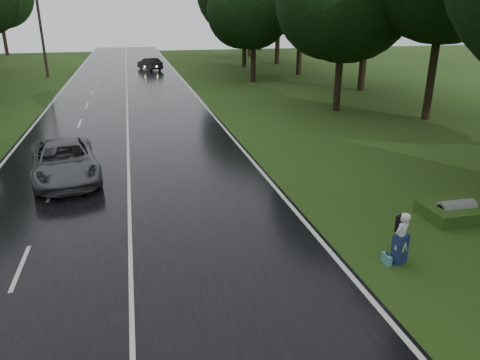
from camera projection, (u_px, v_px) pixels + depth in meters
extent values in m
plane|color=#284614|center=(131.00, 295.00, 11.36)|extent=(160.00, 160.00, 0.00)
cube|color=black|center=(127.00, 121.00, 29.56)|extent=(12.00, 140.00, 0.04)
cube|color=silver|center=(127.00, 121.00, 29.56)|extent=(0.12, 140.00, 0.01)
imported|color=#55595B|center=(64.00, 161.00, 18.99)|extent=(3.53, 6.00, 1.57)
imported|color=black|center=(150.00, 64.00, 55.89)|extent=(3.09, 4.64, 1.45)
imported|color=silver|center=(401.00, 238.00, 12.58)|extent=(0.67, 0.57, 1.56)
cube|color=navy|center=(400.00, 249.00, 12.70)|extent=(0.52, 0.44, 0.87)
cube|color=black|center=(402.00, 224.00, 12.67)|extent=(0.40, 0.32, 0.50)
cube|color=teal|center=(386.00, 259.00, 12.73)|extent=(0.12, 0.41, 0.29)
cylinder|color=slate|center=(454.00, 218.00, 15.65)|extent=(1.29, 0.65, 0.65)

